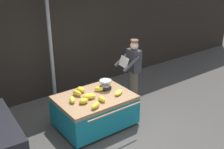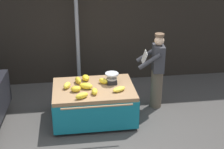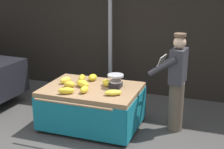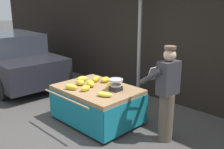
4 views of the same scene
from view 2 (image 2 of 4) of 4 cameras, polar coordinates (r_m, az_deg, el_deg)
ground_plane at (r=6.53m, az=-2.50°, el=-10.15°), size 60.00×60.00×0.00m
street_pole at (r=7.86m, az=-6.14°, el=7.64°), size 0.09×0.09×2.97m
banana_cart at (r=6.71m, az=-3.23°, el=-3.78°), size 1.68×1.41×0.74m
weighing_scale at (r=6.74m, az=-0.03°, el=-0.68°), size 0.28×0.28×0.23m
banana_bunch_0 at (r=6.33m, az=-3.10°, el=-2.98°), size 0.12×0.21×0.12m
banana_bunch_1 at (r=6.46m, az=-6.39°, el=-2.54°), size 0.21×0.16×0.12m
banana_bunch_2 at (r=6.62m, az=-7.92°, el=-1.91°), size 0.20×0.26×0.12m
banana_bunch_3 at (r=6.93m, az=-4.66°, el=-0.59°), size 0.18×0.24×0.12m
banana_bunch_4 at (r=6.19m, az=-5.34°, el=-3.75°), size 0.29×0.22×0.11m
banana_bunch_5 at (r=6.56m, az=-4.61°, el=-2.02°), size 0.32×0.25×0.12m
banana_bunch_6 at (r=6.76m, az=-1.52°, el=-1.17°), size 0.23×0.23×0.12m
banana_bunch_7 at (r=6.44m, az=1.24°, el=-2.60°), size 0.31×0.25×0.09m
banana_bunch_8 at (r=6.81m, az=-5.98°, el=-1.03°), size 0.17×0.27×0.13m
vendor_person at (r=7.12m, az=7.88°, el=0.64°), size 0.61×0.56×1.71m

